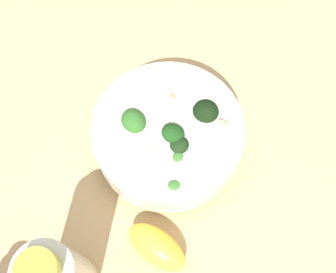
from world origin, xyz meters
TOP-DOWN VIEW (x-y plane):
  - ground_plane at (0.00, 0.00)cm, footprint 70.89×70.89cm
  - bowl_of_broccoli at (4.67, -3.84)cm, footprint 19.71×19.71cm
  - lemon_wedge at (5.37, 10.30)cm, footprint 9.09×7.86cm

SIDE VIEW (x-z plane):
  - ground_plane at x=0.00cm, z-range -3.67..0.00cm
  - lemon_wedge at x=5.37cm, z-range 0.00..4.30cm
  - bowl_of_broccoli at x=4.67cm, z-range -0.15..9.01cm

